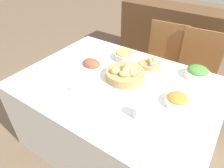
% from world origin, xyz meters
% --- Properties ---
extents(ground_plane, '(12.00, 12.00, 0.00)m').
position_xyz_m(ground_plane, '(0.00, 0.00, 0.00)').
color(ground_plane, brown).
extents(dining_table, '(1.56, 1.14, 0.73)m').
position_xyz_m(dining_table, '(0.00, 0.00, 0.37)').
color(dining_table, silver).
rests_on(dining_table, ground).
extents(chair_far_right, '(0.45, 0.45, 0.92)m').
position_xyz_m(chair_far_right, '(0.41, 0.89, 0.50)').
color(chair_far_right, brown).
rests_on(chair_far_right, ground).
extents(chair_far_center, '(0.45, 0.45, 0.92)m').
position_xyz_m(chair_far_center, '(0.03, 0.89, 0.50)').
color(chair_far_center, brown).
rests_on(chair_far_center, ground).
extents(sideboard, '(1.59, 0.44, 0.85)m').
position_xyz_m(sideboard, '(-0.21, 1.89, 0.43)').
color(sideboard, brown).
rests_on(sideboard, ground).
extents(bread_basket, '(0.32, 0.32, 0.12)m').
position_xyz_m(bread_basket, '(0.03, 0.08, 0.77)').
color(bread_basket, '#AD8451').
rests_on(bread_basket, dining_table).
extents(egg_basket, '(0.18, 0.18, 0.08)m').
position_xyz_m(egg_basket, '(0.11, 0.37, 0.76)').
color(egg_basket, '#AD8451').
rests_on(egg_basket, dining_table).
extents(ham_platter, '(0.26, 0.18, 0.07)m').
position_xyz_m(ham_platter, '(-0.32, 0.08, 0.76)').
color(ham_platter, white).
rests_on(ham_platter, dining_table).
extents(green_salad_bowl, '(0.19, 0.19, 0.09)m').
position_xyz_m(green_salad_bowl, '(0.50, 0.43, 0.77)').
color(green_salad_bowl, white).
rests_on(green_salad_bowl, dining_table).
extents(pineapple_bowl, '(0.18, 0.18, 0.10)m').
position_xyz_m(pineapple_bowl, '(-0.14, 0.35, 0.78)').
color(pineapple_bowl, silver).
rests_on(pineapple_bowl, dining_table).
extents(carrot_bowl, '(0.16, 0.16, 0.08)m').
position_xyz_m(carrot_bowl, '(0.48, 0.02, 0.77)').
color(carrot_bowl, white).
rests_on(carrot_bowl, dining_table).
extents(dinner_plate, '(0.23, 0.23, 0.01)m').
position_xyz_m(dinner_plate, '(0.07, -0.40, 0.74)').
color(dinner_plate, white).
rests_on(dinner_plate, dining_table).
extents(fork, '(0.02, 0.18, 0.00)m').
position_xyz_m(fork, '(-0.07, -0.40, 0.73)').
color(fork, silver).
rests_on(fork, dining_table).
extents(knife, '(0.02, 0.18, 0.00)m').
position_xyz_m(knife, '(0.21, -0.40, 0.73)').
color(knife, silver).
rests_on(knife, dining_table).
extents(spoon, '(0.02, 0.18, 0.00)m').
position_xyz_m(spoon, '(0.24, -0.40, 0.73)').
color(spoon, silver).
rests_on(spoon, dining_table).
extents(drinking_cup, '(0.07, 0.07, 0.08)m').
position_xyz_m(drinking_cup, '(0.31, -0.24, 0.77)').
color(drinking_cup, silver).
rests_on(drinking_cup, dining_table).
extents(butter_dish, '(0.11, 0.07, 0.03)m').
position_xyz_m(butter_dish, '(-0.18, -0.25, 0.75)').
color(butter_dish, white).
rests_on(butter_dish, dining_table).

